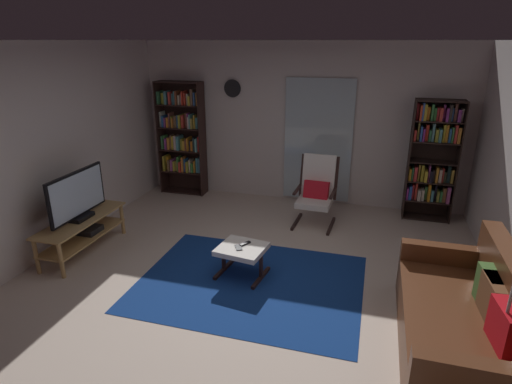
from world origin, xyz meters
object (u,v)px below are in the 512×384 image
(television, at_px, (78,197))
(lounge_armchair, at_px, (317,189))
(leather_sofa, at_px, (467,322))
(ottoman, at_px, (242,252))
(cell_phone, at_px, (238,247))
(wall_clock, at_px, (233,88))
(tv_remote, at_px, (245,244))
(tv_stand, at_px, (83,229))
(bookshelf_near_sofa, at_px, (433,157))
(bookshelf_near_tv, at_px, (182,136))

(television, relative_size, lounge_armchair, 0.98)
(leather_sofa, distance_m, ottoman, 2.37)
(cell_phone, bearing_deg, leather_sofa, -44.72)
(cell_phone, height_order, wall_clock, wall_clock)
(tv_remote, bearing_deg, ottoman, -73.09)
(tv_stand, distance_m, bookshelf_near_sofa, 5.01)
(bookshelf_near_tv, height_order, tv_remote, bookshelf_near_tv)
(lounge_armchair, relative_size, wall_clock, 3.53)
(tv_stand, distance_m, leather_sofa, 4.47)
(bookshelf_near_tv, relative_size, ottoman, 3.38)
(leather_sofa, relative_size, wall_clock, 6.54)
(cell_phone, bearing_deg, lounge_armchair, 42.17)
(bookshelf_near_tv, relative_size, cell_phone, 13.97)
(wall_clock, bearing_deg, bookshelf_near_tv, -171.36)
(television, xyz_separation_m, tv_remote, (2.16, 0.07, -0.38))
(tv_stand, xyz_separation_m, wall_clock, (1.16, 2.61, 1.54))
(bookshelf_near_sofa, xyz_separation_m, ottoman, (-2.20, -2.41, -0.66))
(bookshelf_near_tv, bearing_deg, cell_phone, -53.59)
(tv_stand, bearing_deg, leather_sofa, -9.16)
(ottoman, relative_size, wall_clock, 2.00)
(bookshelf_near_sofa, height_order, tv_remote, bookshelf_near_sofa)
(wall_clock, bearing_deg, bookshelf_near_sofa, -3.99)
(television, relative_size, wall_clock, 3.45)
(television, xyz_separation_m, ottoman, (2.14, 0.00, -0.46))
(ottoman, height_order, cell_phone, cell_phone)
(lounge_armchair, xyz_separation_m, tv_remote, (-0.58, -1.69, -0.16))
(bookshelf_near_sofa, distance_m, ottoman, 3.33)
(tv_stand, distance_m, cell_phone, 2.12)
(bookshelf_near_sofa, height_order, cell_phone, bookshelf_near_sofa)
(ottoman, xyz_separation_m, cell_phone, (-0.03, -0.04, 0.07))
(television, relative_size, leather_sofa, 0.53)
(television, distance_m, cell_phone, 2.15)
(bookshelf_near_sofa, xyz_separation_m, wall_clock, (-3.19, 0.22, 0.88))
(tv_stand, height_order, wall_clock, wall_clock)
(ottoman, bearing_deg, bookshelf_near_tv, 127.22)
(ottoman, distance_m, tv_remote, 0.10)
(tv_stand, height_order, television, television)
(tv_stand, bearing_deg, bookshelf_near_sofa, 28.82)
(leather_sofa, bearing_deg, ottoman, 162.91)
(bookshelf_near_tv, bearing_deg, wall_clock, 8.64)
(bookshelf_near_tv, bearing_deg, bookshelf_near_sofa, -1.19)
(tv_stand, distance_m, tv_remote, 2.17)
(television, bearing_deg, cell_phone, -0.97)
(tv_stand, height_order, bookshelf_near_sofa, bookshelf_near_sofa)
(lounge_armchair, distance_m, wall_clock, 2.24)
(bookshelf_near_sofa, height_order, lounge_armchair, bookshelf_near_sofa)
(bookshelf_near_tv, xyz_separation_m, ottoman, (1.89, -2.49, -0.73))
(bookshelf_near_sofa, bearing_deg, wall_clock, 176.01)
(lounge_armchair, bearing_deg, tv_remote, -108.84)
(ottoman, height_order, wall_clock, wall_clock)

